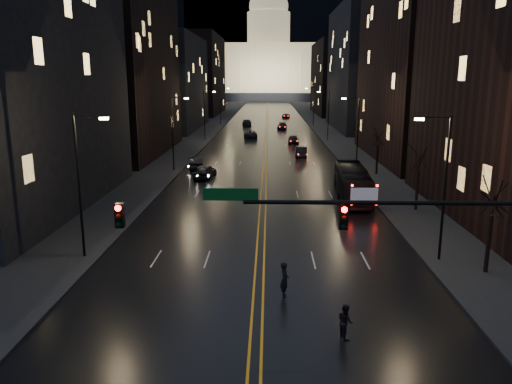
# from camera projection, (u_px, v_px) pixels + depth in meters

# --- Properties ---
(ground) EXTENTS (900.00, 900.00, 0.00)m
(ground) POSITION_uv_depth(u_px,v_px,m) (256.00, 343.00, 21.22)
(ground) COLOR black
(ground) RESTS_ON ground
(road) EXTENTS (20.00, 320.00, 0.02)m
(road) POSITION_uv_depth(u_px,v_px,m) (267.00, 116.00, 147.91)
(road) COLOR black
(road) RESTS_ON ground
(sidewalk_left) EXTENTS (8.00, 320.00, 0.16)m
(sidewalk_left) POSITION_uv_depth(u_px,v_px,m) (220.00, 116.00, 148.25)
(sidewalk_left) COLOR black
(sidewalk_left) RESTS_ON ground
(sidewalk_right) EXTENTS (8.00, 320.00, 0.16)m
(sidewalk_right) POSITION_uv_depth(u_px,v_px,m) (315.00, 116.00, 147.54)
(sidewalk_right) COLOR black
(sidewalk_right) RESTS_ON ground
(center_line) EXTENTS (0.62, 320.00, 0.01)m
(center_line) POSITION_uv_depth(u_px,v_px,m) (267.00, 116.00, 147.91)
(center_line) COLOR orange
(center_line) RESTS_ON road
(building_left_near) EXTENTS (12.00, 28.00, 22.00)m
(building_left_near) POSITION_uv_depth(u_px,v_px,m) (6.00, 78.00, 40.74)
(building_left_near) COLOR black
(building_left_near) RESTS_ON ground
(building_left_mid) EXTENTS (12.00, 30.00, 28.00)m
(building_left_mid) POSITION_uv_depth(u_px,v_px,m) (119.00, 57.00, 71.26)
(building_left_mid) COLOR black
(building_left_mid) RESTS_ON ground
(building_left_far) EXTENTS (12.00, 34.00, 20.00)m
(building_left_far) POSITION_uv_depth(u_px,v_px,m) (171.00, 83.00, 109.18)
(building_left_far) COLOR black
(building_left_far) RESTS_ON ground
(building_left_dist) EXTENTS (12.00, 40.00, 24.00)m
(building_left_dist) POSITION_uv_depth(u_px,v_px,m) (200.00, 75.00, 155.52)
(building_left_dist) COLOR black
(building_left_dist) RESTS_ON ground
(building_right_tall) EXTENTS (12.00, 30.00, 38.00)m
(building_right_tall) POSITION_uv_depth(u_px,v_px,m) (426.00, 16.00, 65.18)
(building_right_tall) COLOR black
(building_right_tall) RESTS_ON ground
(building_right_mid) EXTENTS (12.00, 34.00, 26.00)m
(building_right_mid) POSITION_uv_depth(u_px,v_px,m) (364.00, 69.00, 107.45)
(building_right_mid) COLOR black
(building_right_mid) RESTS_ON ground
(building_right_dist) EXTENTS (12.00, 40.00, 22.00)m
(building_right_dist) POSITION_uv_depth(u_px,v_px,m) (335.00, 78.00, 154.68)
(building_right_dist) COLOR black
(building_right_dist) RESTS_ON ground
(mountain_ridge) EXTENTS (520.00, 60.00, 130.00)m
(mountain_ridge) POSITION_uv_depth(u_px,v_px,m) (322.00, 5.00, 376.07)
(mountain_ridge) COLOR black
(mountain_ridge) RESTS_ON ground
(capitol) EXTENTS (90.00, 50.00, 58.50)m
(capitol) POSITION_uv_depth(u_px,v_px,m) (268.00, 66.00, 261.04)
(capitol) COLOR black
(capitol) RESTS_ON ground
(traffic_signal) EXTENTS (17.29, 0.45, 7.00)m
(traffic_signal) POSITION_uv_depth(u_px,v_px,m) (403.00, 229.00, 19.93)
(traffic_signal) COLOR black
(traffic_signal) RESTS_ON ground
(streetlamp_right_near) EXTENTS (2.13, 0.25, 9.00)m
(streetlamp_right_near) POSITION_uv_depth(u_px,v_px,m) (442.00, 181.00, 29.56)
(streetlamp_right_near) COLOR black
(streetlamp_right_near) RESTS_ON ground
(streetlamp_left_near) EXTENTS (2.13, 0.25, 9.00)m
(streetlamp_left_near) POSITION_uv_depth(u_px,v_px,m) (81.00, 179.00, 30.10)
(streetlamp_left_near) COLOR black
(streetlamp_left_near) RESTS_ON ground
(streetlamp_right_mid) EXTENTS (2.13, 0.25, 9.00)m
(streetlamp_right_mid) POSITION_uv_depth(u_px,v_px,m) (356.00, 130.00, 58.79)
(streetlamp_right_mid) COLOR black
(streetlamp_right_mid) RESTS_ON ground
(streetlamp_left_mid) EXTENTS (2.13, 0.25, 9.00)m
(streetlamp_left_mid) POSITION_uv_depth(u_px,v_px,m) (174.00, 129.00, 59.34)
(streetlamp_left_mid) COLOR black
(streetlamp_left_mid) RESTS_ON ground
(streetlamp_right_far) EXTENTS (2.13, 0.25, 9.00)m
(streetlamp_right_far) POSITION_uv_depth(u_px,v_px,m) (327.00, 113.00, 88.03)
(streetlamp_right_far) COLOR black
(streetlamp_right_far) RESTS_ON ground
(streetlamp_left_far) EXTENTS (2.13, 0.25, 9.00)m
(streetlamp_left_far) POSITION_uv_depth(u_px,v_px,m) (205.00, 112.00, 88.58)
(streetlamp_left_far) COLOR black
(streetlamp_left_far) RESTS_ON ground
(streetlamp_right_dist) EXTENTS (2.13, 0.25, 9.00)m
(streetlamp_right_dist) POSITION_uv_depth(u_px,v_px,m) (313.00, 104.00, 117.27)
(streetlamp_right_dist) COLOR black
(streetlamp_right_dist) RESTS_ON ground
(streetlamp_left_dist) EXTENTS (2.13, 0.25, 9.00)m
(streetlamp_left_dist) POSITION_uv_depth(u_px,v_px,m) (221.00, 104.00, 117.82)
(streetlamp_left_dist) COLOR black
(streetlamp_left_dist) RESTS_ON ground
(tree_right_near) EXTENTS (2.40, 2.40, 6.65)m
(tree_right_near) POSITION_uv_depth(u_px,v_px,m) (493.00, 198.00, 27.67)
(tree_right_near) COLOR black
(tree_right_near) RESTS_ON ground
(tree_right_mid) EXTENTS (2.40, 2.40, 6.65)m
(tree_right_mid) POSITION_uv_depth(u_px,v_px,m) (419.00, 158.00, 41.32)
(tree_right_mid) COLOR black
(tree_right_mid) RESTS_ON ground
(tree_right_far) EXTENTS (2.40, 2.40, 6.65)m
(tree_right_far) POSITION_uv_depth(u_px,v_px,m) (378.00, 136.00, 56.91)
(tree_right_far) COLOR black
(tree_right_far) RESTS_ON ground
(bus) EXTENTS (3.31, 11.26, 3.10)m
(bus) POSITION_uv_depth(u_px,v_px,m) (352.00, 183.00, 46.10)
(bus) COLOR black
(bus) RESTS_ON ground
(oncoming_car_a) EXTENTS (2.48, 4.89, 1.60)m
(oncoming_car_a) POSITION_uv_depth(u_px,v_px,m) (205.00, 171.00, 56.02)
(oncoming_car_a) COLOR black
(oncoming_car_a) RESTS_ON ground
(oncoming_car_b) EXTENTS (2.20, 4.87, 1.55)m
(oncoming_car_b) POSITION_uv_depth(u_px,v_px,m) (196.00, 163.00, 61.83)
(oncoming_car_b) COLOR black
(oncoming_car_b) RESTS_ON ground
(oncoming_car_c) EXTENTS (2.77, 5.49, 1.49)m
(oncoming_car_c) POSITION_uv_depth(u_px,v_px,m) (250.00, 134.00, 94.08)
(oncoming_car_c) COLOR black
(oncoming_car_c) RESTS_ON ground
(oncoming_car_d) EXTENTS (2.30, 5.34, 1.53)m
(oncoming_car_d) POSITION_uv_depth(u_px,v_px,m) (247.00, 123.00, 118.12)
(oncoming_car_d) COLOR black
(oncoming_car_d) RESTS_ON ground
(receding_car_a) EXTENTS (1.92, 4.59, 1.48)m
(receding_car_a) POSITION_uv_depth(u_px,v_px,m) (301.00, 152.00, 70.75)
(receding_car_a) COLOR black
(receding_car_a) RESTS_ON ground
(receding_car_b) EXTENTS (1.87, 4.50, 1.52)m
(receding_car_b) POSITION_uv_depth(u_px,v_px,m) (293.00, 140.00, 85.26)
(receding_car_b) COLOR black
(receding_car_b) RESTS_ON ground
(receding_car_c) EXTENTS (2.36, 5.07, 1.43)m
(receding_car_c) POSITION_uv_depth(u_px,v_px,m) (282.00, 126.00, 109.53)
(receding_car_c) COLOR black
(receding_car_c) RESTS_ON ground
(receding_car_d) EXTENTS (2.39, 4.64, 1.25)m
(receding_car_d) POSITION_uv_depth(u_px,v_px,m) (286.00, 116.00, 141.09)
(receding_car_d) COLOR black
(receding_car_d) RESTS_ON ground
(pedestrian_a) EXTENTS (0.49, 0.71, 1.86)m
(pedestrian_a) POSITION_uv_depth(u_px,v_px,m) (284.00, 280.00, 25.55)
(pedestrian_a) COLOR black
(pedestrian_a) RESTS_ON ground
(pedestrian_b) EXTENTS (0.64, 0.84, 1.55)m
(pedestrian_b) POSITION_uv_depth(u_px,v_px,m) (345.00, 321.00, 21.50)
(pedestrian_b) COLOR black
(pedestrian_b) RESTS_ON ground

